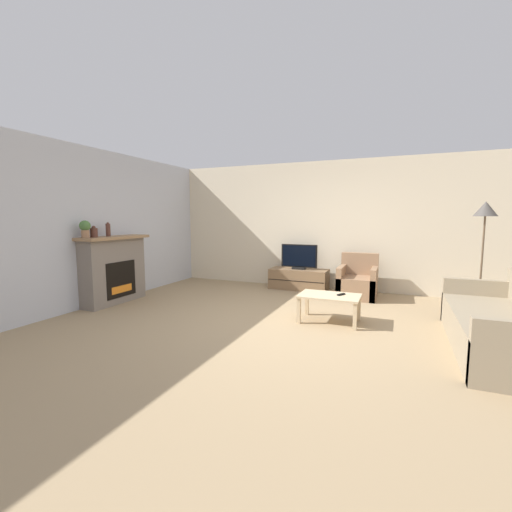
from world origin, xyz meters
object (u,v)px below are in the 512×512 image
mantel_vase_centre_left (108,230)px  remote (341,294)px  tv_stand (299,279)px  couch (505,328)px  armchair (358,283)px  floor_lamp (485,217)px  fireplace (114,269)px  coffee_table (329,299)px  tv (299,258)px  mantel_vase_left (94,232)px  potted_plant (85,228)px

mantel_vase_centre_left → remote: (3.91, 0.50, -0.90)m
tv_stand → couch: (3.09, -2.43, 0.06)m
remote → armchair: bearing=116.5°
tv_stand → floor_lamp: size_ratio=0.69×
fireplace → coffee_table: 3.79m
floor_lamp → tv: bearing=163.5°
tv → floor_lamp: floor_lamp is taller
couch → remote: bearing=167.6°
fireplace → tv_stand: bearing=41.6°
mantel_vase_left → tv_stand: 4.05m
potted_plant → remote: bearing=14.0°
tv_stand → floor_lamp: bearing=-16.5°
remote → floor_lamp: floor_lamp is taller
fireplace → coffee_table: size_ratio=1.55×
mantel_vase_centre_left → coffee_table: 3.90m
fireplace → mantel_vase_centre_left: bearing=-80.4°
fireplace → tv_stand: size_ratio=1.10×
fireplace → mantel_vase_centre_left: 0.71m
mantel_vase_centre_left → remote: bearing=7.4°
coffee_table → floor_lamp: floor_lamp is taller
tv_stand → couch: couch is taller
fireplace → couch: 5.82m
potted_plant → fireplace: bearing=91.7°
armchair → floor_lamp: (1.87, -0.64, 1.25)m
fireplace → potted_plant: 0.94m
mantel_vase_centre_left → coffee_table: (3.75, 0.45, -0.97)m
remote → floor_lamp: bearing=57.7°
fireplace → couch: fireplace is taller
potted_plant → tv_stand: bearing=47.8°
fireplace → tv_stand: (2.73, 2.42, -0.39)m
floor_lamp → mantel_vase_left: bearing=-161.9°
tv → floor_lamp: bearing=-16.5°
tv_stand → coffee_table: 2.32m
tv_stand → tv: tv is taller
potted_plant → tv: (2.71, 2.98, -0.68)m
mantel_vase_centre_left → tv_stand: 3.86m
tv_stand → coffee_table: bearing=-63.3°
coffee_table → potted_plant: bearing=-166.3°
floor_lamp → fireplace: bearing=-165.6°
remote → floor_lamp: size_ratio=0.09×
tv → remote: 2.36m
tv_stand → mantel_vase_left: bearing=-133.9°
fireplace → mantel_vase_left: mantel_vase_left is taller
mantel_vase_centre_left → armchair: size_ratio=0.30×
couch → fireplace: bearing=179.9°
remote → couch: bearing=15.5°
mantel_vase_left → potted_plant: potted_plant is taller
mantel_vase_centre_left → fireplace: bearing=99.6°
mantel_vase_left → floor_lamp: bearing=18.1°
mantel_vase_left → remote: 4.08m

